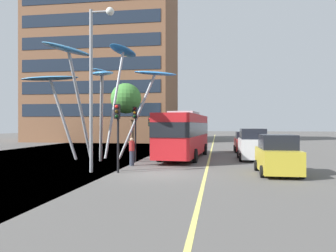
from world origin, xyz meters
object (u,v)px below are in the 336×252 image
red_bus (184,133)px  leaf_sculpture (99,73)px  traffic_light_kerb_far (135,122)px  car_parked_mid (253,145)px  car_parked_near (277,156)px  traffic_light_kerb_near (117,123)px  street_lamp (96,70)px  pedestrian (132,152)px  traffic_light_island_mid (150,127)px  car_parked_far (245,142)px

red_bus → leaf_sculpture: leaf_sculpture is taller
traffic_light_kerb_far → car_parked_mid: (8.23, 2.69, -1.69)m
leaf_sculpture → car_parked_near: leaf_sculpture is taller
red_bus → traffic_light_kerb_far: traffic_light_kerb_far is taller
leaf_sculpture → traffic_light_kerb_far: bearing=-19.6°
traffic_light_kerb_near → street_lamp: 3.11m
traffic_light_kerb_far → street_lamp: (-0.89, -5.20, 2.77)m
traffic_light_kerb_far → pedestrian: (0.28, -1.97, -1.88)m
car_parked_near → traffic_light_island_mid: bearing=129.6°
leaf_sculpture → car_parked_mid: leaf_sculpture is taller
car_parked_mid → pedestrian: (-7.95, -4.66, -0.19)m
traffic_light_kerb_far → pedestrian: traffic_light_kerb_far is taller
car_parked_near → leaf_sculpture: bearing=154.9°
traffic_light_kerb_near → car_parked_near: 8.62m
traffic_light_kerb_far → car_parked_far: traffic_light_kerb_far is taller
car_parked_near → car_parked_far: bearing=92.2°
traffic_light_kerb_near → car_parked_far: bearing=62.2°
traffic_light_kerb_near → car_parked_mid: size_ratio=0.90×
car_parked_mid → pedestrian: 9.22m
traffic_light_kerb_far → traffic_light_island_mid: 6.46m
traffic_light_island_mid → red_bus: bearing=-44.3°
red_bus → traffic_light_kerb_far: bearing=-134.5°
traffic_light_kerb_near → car_parked_mid: 11.28m
pedestrian → traffic_light_kerb_far: bearing=98.1°
car_parked_far → street_lamp: bearing=-121.4°
red_bus → leaf_sculpture: (-6.11, -2.08, 4.48)m
traffic_light_kerb_near → red_bus: bearing=71.8°
leaf_sculpture → car_parked_mid: bearing=8.2°
pedestrian → car_parked_far: bearing=55.8°
car_parked_far → pedestrian: car_parked_far is taller
car_parked_near → pedestrian: 8.84m
street_lamp → car_parked_far: bearing=58.6°
traffic_light_kerb_near → pedestrian: size_ratio=2.09×
car_parked_far → car_parked_near: bearing=-87.8°
car_parked_far → street_lamp: (-9.11, -14.93, 4.62)m
traffic_light_island_mid → car_parked_near: traffic_light_island_mid is taller
traffic_light_kerb_far → traffic_light_island_mid: traffic_light_kerb_far is taller
red_bus → pedestrian: size_ratio=6.15×
car_parked_near → car_parked_mid: bearing=94.2°
street_lamp → pedestrian: 5.78m
street_lamp → pedestrian: street_lamp is taller
traffic_light_kerb_far → car_parked_near: (8.76, -4.45, -1.80)m
traffic_light_kerb_near → pedestrian: traffic_light_kerb_near is taller
traffic_light_kerb_near → car_parked_mid: traffic_light_kerb_near is taller
traffic_light_kerb_far → traffic_light_island_mid: size_ratio=1.18×
traffic_light_island_mid → street_lamp: bearing=-93.1°
leaf_sculpture → street_lamp: 6.68m
car_parked_mid → car_parked_far: size_ratio=1.03×
traffic_light_kerb_far → car_parked_far: size_ratio=0.96×
pedestrian → car_parked_mid: bearing=30.4°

